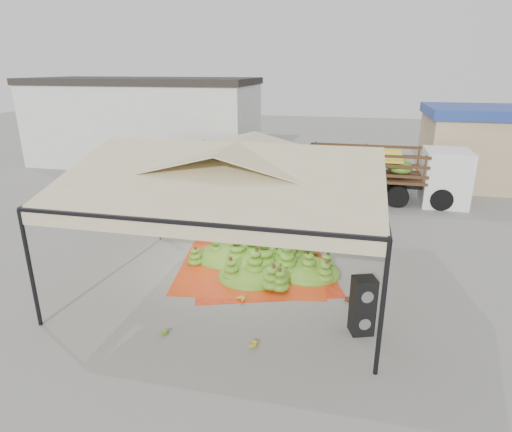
% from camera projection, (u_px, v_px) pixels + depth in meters
% --- Properties ---
extents(ground, '(90.00, 90.00, 0.00)m').
position_uv_depth(ground, '(239.00, 270.00, 13.39)').
color(ground, slate).
rests_on(ground, ground).
extents(canopy_tent, '(8.10, 8.10, 4.00)m').
position_uv_depth(canopy_tent, '(238.00, 167.00, 12.31)').
color(canopy_tent, black).
rests_on(canopy_tent, ground).
extents(building_white, '(14.30, 6.30, 5.40)m').
position_uv_depth(building_white, '(145.00, 121.00, 27.50)').
color(building_white, silver).
rests_on(building_white, ground).
extents(building_tan, '(6.30, 5.30, 4.10)m').
position_uv_depth(building_tan, '(485.00, 146.00, 22.57)').
color(building_tan, tan).
rests_on(building_tan, ground).
extents(tarp_left, '(5.06, 4.88, 0.01)m').
position_uv_depth(tarp_left, '(251.00, 265.00, 13.71)').
color(tarp_left, red).
rests_on(tarp_left, ground).
extents(tarp_right, '(5.31, 5.44, 0.01)m').
position_uv_depth(tarp_right, '(263.00, 266.00, 13.62)').
color(tarp_right, '#DC4A14').
rests_on(tarp_right, ground).
extents(banana_heap, '(6.17, 5.66, 1.08)m').
position_uv_depth(banana_heap, '(268.00, 250.00, 13.51)').
color(banana_heap, '#447819').
rests_on(banana_heap, ground).
extents(hand_yellow_a, '(0.50, 0.43, 0.21)m').
position_uv_depth(hand_yellow_a, '(249.00, 342.00, 9.69)').
color(hand_yellow_a, gold).
rests_on(hand_yellow_a, ground).
extents(hand_yellow_b, '(0.61, 0.60, 0.22)m').
position_uv_depth(hand_yellow_b, '(238.00, 299.00, 11.53)').
color(hand_yellow_b, gold).
rests_on(hand_yellow_b, ground).
extents(hand_red_a, '(0.41, 0.34, 0.18)m').
position_uv_depth(hand_red_a, '(344.00, 298.00, 11.59)').
color(hand_red_a, '#5D3115').
rests_on(hand_red_a, ground).
extents(hand_red_b, '(0.41, 0.34, 0.18)m').
position_uv_depth(hand_red_b, '(360.00, 313.00, 10.90)').
color(hand_red_b, '#552913').
rests_on(hand_red_b, ground).
extents(hand_green, '(0.40, 0.33, 0.18)m').
position_uv_depth(hand_green, '(161.00, 331.00, 10.15)').
color(hand_green, '#367217').
rests_on(hand_green, ground).
extents(hanging_bunches, '(4.74, 0.24, 0.20)m').
position_uv_depth(hanging_bunches, '(215.00, 197.00, 11.83)').
color(hanging_bunches, '#477418').
rests_on(hanging_bunches, ground).
extents(speaker_stack, '(0.64, 0.60, 1.43)m').
position_uv_depth(speaker_stack, '(363.00, 306.00, 10.03)').
color(speaker_stack, black).
rests_on(speaker_stack, ground).
extents(banana_leaves, '(0.96, 1.36, 3.70)m').
position_uv_depth(banana_leaves, '(158.00, 237.00, 16.03)').
color(banana_leaves, '#26691C').
rests_on(banana_leaves, ground).
extents(vendor, '(0.66, 0.46, 1.72)m').
position_uv_depth(vendor, '(291.00, 203.00, 17.10)').
color(vendor, gray).
rests_on(vendor, ground).
extents(truck_left, '(7.13, 3.17, 2.37)m').
position_uv_depth(truck_left, '(221.00, 160.00, 22.06)').
color(truck_left, '#4D3819').
rests_on(truck_left, ground).
extents(truck_right, '(7.29, 2.62, 2.49)m').
position_uv_depth(truck_right, '(392.00, 168.00, 20.01)').
color(truck_right, '#4A3218').
rests_on(truck_right, ground).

